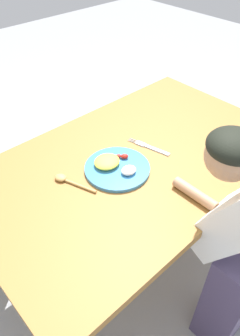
% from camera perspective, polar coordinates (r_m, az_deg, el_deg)
% --- Properties ---
extents(ground_plane, '(8.00, 8.00, 0.00)m').
position_cam_1_polar(ground_plane, '(1.85, 2.12, -14.70)').
color(ground_plane, gray).
extents(dining_table, '(1.38, 0.84, 0.68)m').
position_cam_1_polar(dining_table, '(1.41, 2.70, -1.62)').
color(dining_table, olive).
rests_on(dining_table, ground_plane).
extents(plate, '(0.27, 0.27, 0.04)m').
position_cam_1_polar(plate, '(1.28, -0.79, 0.23)').
color(plate, '#387FBB').
rests_on(plate, dining_table).
extents(fork, '(0.07, 0.20, 0.01)m').
position_cam_1_polar(fork, '(1.40, 5.45, 3.72)').
color(fork, silver).
rests_on(fork, dining_table).
extents(spoon, '(0.09, 0.18, 0.02)m').
position_cam_1_polar(spoon, '(1.24, -9.56, -2.20)').
color(spoon, tan).
rests_on(spoon, dining_table).
extents(person, '(0.21, 0.43, 1.02)m').
position_cam_1_polar(person, '(1.26, 19.34, -14.40)').
color(person, '#483D5C').
rests_on(person, ground_plane).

